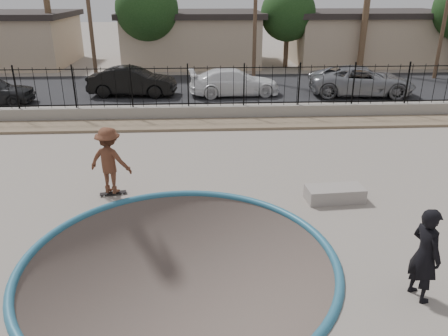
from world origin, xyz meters
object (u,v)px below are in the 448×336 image
car_d (361,81)px  skateboard (113,193)px  skater (110,164)px  car_c (234,82)px  videographer (425,254)px  car_b (132,82)px  concrete_ledge (335,194)px

car_d → skateboard: bearing=141.7°
skater → skateboard: bearing=108.0°
skater → car_c: (4.48, 12.33, -0.21)m
skateboard → videographer: size_ratio=0.41×
car_b → car_d: 12.58m
concrete_ledge → car_b: bearing=119.3°
skateboard → car_c: (4.48, 12.33, 0.70)m
videographer → concrete_ledge: bearing=-9.9°
videographer → skateboard: bearing=38.5°
concrete_ledge → car_c: (-1.82, 13.04, 0.55)m
concrete_ledge → car_c: size_ratio=0.32×
skater → skateboard: (0.00, -0.00, -0.91)m
skater → concrete_ledge: 6.39m
skateboard → car_b: bearing=82.8°
skater → videographer: 8.31m
skater → concrete_ledge: size_ratio=1.21×
videographer → concrete_ledge: (-0.41, 4.18, -0.75)m
videographer → car_b: 19.08m
skater → skateboard: size_ratio=2.49×
skateboard → car_c: 13.14m
skateboard → car_b: car_b is taller
concrete_ledge → car_c: car_c is taller
videographer → car_d: (4.75, 16.85, -0.13)m
skateboard → car_b: size_ratio=0.16×
car_c → car_d: bearing=-98.0°
skater → skateboard: skater is taller
skater → car_d: 16.57m
skater → car_d: bearing=-115.8°
car_c → skater: bearing=154.9°
skater → car_d: size_ratio=0.34×
skateboard → concrete_ledge: bearing=-18.6°
concrete_ledge → car_d: 13.70m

